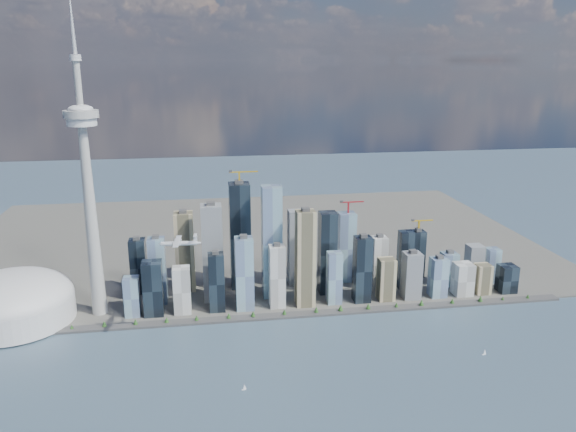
{
  "coord_description": "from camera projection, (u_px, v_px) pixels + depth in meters",
  "views": [
    {
      "loc": [
        -106.79,
        -652.0,
        438.85
      ],
      "look_at": [
        32.98,
        260.0,
        182.59
      ],
      "focal_mm": 35.0,
      "sensor_mm": 36.0,
      "label": 1
    }
  ],
  "objects": [
    {
      "name": "land",
      "position": [
        249.0,
        239.0,
        1420.28
      ],
      "size": [
        1400.0,
        900.0,
        3.0
      ],
      "primitive_type": "cube",
      "color": "#4C4C47",
      "rests_on": "ground"
    },
    {
      "name": "shoreline_trees",
      "position": [
        270.0,
        313.0,
        989.75
      ],
      "size": [
        960.53,
        7.2,
        8.8
      ],
      "color": "#3F2D1E",
      "rests_on": "seawall"
    },
    {
      "name": "dome_stadium",
      "position": [
        13.0,
        301.0,
        964.94
      ],
      "size": [
        200.0,
        200.0,
        86.0
      ],
      "color": "silver",
      "rests_on": "land"
    },
    {
      "name": "sailboat_east",
      "position": [
        485.0,
        353.0,
        866.61
      ],
      "size": [
        6.89,
        3.43,
        9.59
      ],
      "rotation": [
        0.0,
        0.0,
        0.28
      ],
      "color": "white",
      "rests_on": "ground"
    },
    {
      "name": "needle_tower",
      "position": [
        88.0,
        186.0,
        942.34
      ],
      "size": [
        56.0,
        56.0,
        550.5
      ],
      "color": "#A0A09B",
      "rests_on": "land"
    },
    {
      "name": "airplane",
      "position": [
        179.0,
        243.0,
        856.21
      ],
      "size": [
        65.09,
        57.56,
        15.87
      ],
      "rotation": [
        0.0,
        0.0,
        -0.07
      ],
      "color": "silver",
      "rests_on": "ground"
    },
    {
      "name": "seawall",
      "position": [
        270.0,
        317.0,
        991.56
      ],
      "size": [
        1100.0,
        22.0,
        4.0
      ],
      "primitive_type": "cube",
      "color": "#383838",
      "rests_on": "ground"
    },
    {
      "name": "sailboat_west",
      "position": [
        244.0,
        388.0,
        773.62
      ],
      "size": [
        6.8,
        2.35,
        9.4
      ],
      "rotation": [
        0.0,
        0.0,
        0.1
      ],
      "color": "white",
      "rests_on": "ground"
    },
    {
      "name": "ground",
      "position": [
        293.0,
        399.0,
        754.0
      ],
      "size": [
        4000.0,
        4000.0,
        0.0
      ],
      "primitive_type": "plane",
      "color": "#324A59",
      "rests_on": "ground"
    },
    {
      "name": "skyscraper_cluster",
      "position": [
        296.0,
        260.0,
        1063.99
      ],
      "size": [
        736.0,
        142.0,
        236.27
      ],
      "color": "black",
      "rests_on": "land"
    }
  ]
}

